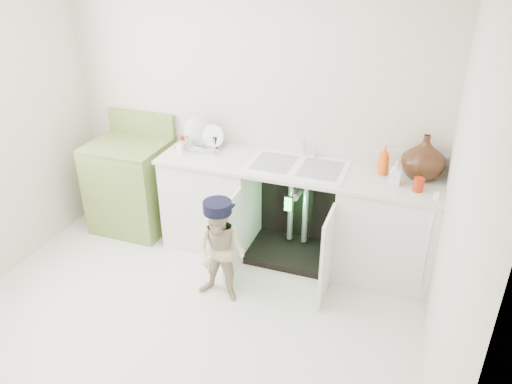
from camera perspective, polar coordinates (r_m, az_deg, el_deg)
ground at (r=3.99m, az=-8.58°, el=-14.81°), size 3.50×3.50×0.00m
room_shell at (r=3.28m, az=-10.09°, el=1.52°), size 6.00×5.50×1.26m
counter_run at (r=4.44m, az=5.05°, el=-2.00°), size 2.44×1.02×1.26m
avocado_stove at (r=5.07m, az=-13.95°, el=0.89°), size 0.72×0.65×1.11m
repair_worker at (r=3.95m, az=-4.02°, el=-6.78°), size 0.66×0.61×0.88m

